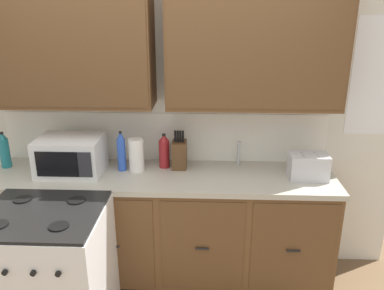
{
  "coord_description": "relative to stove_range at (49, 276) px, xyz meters",
  "views": [
    {
      "loc": [
        0.36,
        -2.45,
        2.15
      ],
      "look_at": [
        0.24,
        0.27,
        1.19
      ],
      "focal_mm": 36.88,
      "sensor_mm": 36.0,
      "label": 1
    }
  ],
  "objects": [
    {
      "name": "toaster",
      "position": [
        1.78,
        0.6,
        0.56
      ],
      "size": [
        0.28,
        0.18,
        0.19
      ],
      "color": "#B7B7BC",
      "rests_on": "counter_run"
    },
    {
      "name": "bottle_teal",
      "position": [
        -0.57,
        0.72,
        0.61
      ],
      "size": [
        0.08,
        0.08,
        0.29
      ],
      "color": "#1E707A",
      "rests_on": "counter_run"
    },
    {
      "name": "counter_run",
      "position": [
        0.68,
        0.63,
        0.01
      ],
      "size": [
        2.65,
        0.64,
        0.94
      ],
      "color": "black",
      "rests_on": "ground_plane"
    },
    {
      "name": "wall_unit",
      "position": [
        0.68,
        0.83,
        1.19
      ],
      "size": [
        3.82,
        0.4,
        2.44
      ],
      "color": "silver",
      "rests_on": "ground_plane"
    },
    {
      "name": "microwave",
      "position": [
        -0.0,
        0.64,
        0.61
      ],
      "size": [
        0.48,
        0.37,
        0.28
      ],
      "color": "white",
      "rests_on": "counter_run"
    },
    {
      "name": "stove_range",
      "position": [
        0.0,
        0.0,
        0.0
      ],
      "size": [
        0.76,
        0.68,
        0.95
      ],
      "color": "white",
      "rests_on": "ground_plane"
    },
    {
      "name": "paper_towel_roll",
      "position": [
        0.49,
        0.69,
        0.6
      ],
      "size": [
        0.12,
        0.12,
        0.26
      ],
      "primitive_type": "cylinder",
      "color": "white",
      "rests_on": "counter_run"
    },
    {
      "name": "knife_block",
      "position": [
        0.81,
        0.76,
        0.58
      ],
      "size": [
        0.11,
        0.14,
        0.31
      ],
      "color": "#52361E",
      "rests_on": "counter_run"
    },
    {
      "name": "sink_faucet",
      "position": [
        1.28,
        0.84,
        0.57
      ],
      "size": [
        0.02,
        0.02,
        0.2
      ],
      "primitive_type": "cylinder",
      "color": "#B2B5BA",
      "rests_on": "counter_run"
    },
    {
      "name": "bottle_red",
      "position": [
        0.69,
        0.77,
        0.6
      ],
      "size": [
        0.08,
        0.08,
        0.27
      ],
      "color": "maroon",
      "rests_on": "counter_run"
    },
    {
      "name": "bottle_blue",
      "position": [
        0.37,
        0.7,
        0.62
      ],
      "size": [
        0.07,
        0.07,
        0.31
      ],
      "color": "blue",
      "rests_on": "counter_run"
    }
  ]
}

